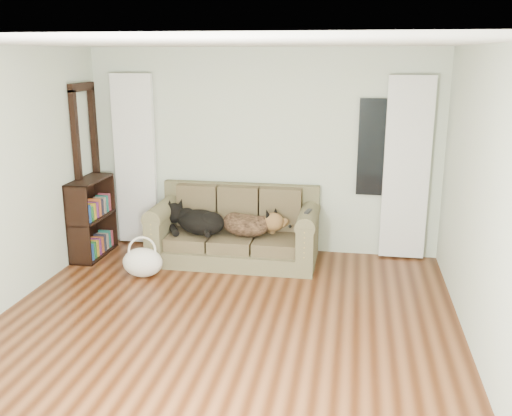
% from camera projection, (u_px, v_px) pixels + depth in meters
% --- Properties ---
extents(floor, '(5.00, 5.00, 0.00)m').
position_uv_depth(floor, '(218.00, 335.00, 5.27)').
color(floor, '#3C1B0A').
rests_on(floor, ground).
extents(ceiling, '(5.00, 5.00, 0.00)m').
position_uv_depth(ceiling, '(213.00, 43.00, 4.59)').
color(ceiling, white).
rests_on(ceiling, ground).
extents(wall_back, '(4.50, 0.04, 2.60)m').
position_uv_depth(wall_back, '(263.00, 152.00, 7.30)').
color(wall_back, beige).
rests_on(wall_back, ground).
extents(wall_right, '(0.04, 5.00, 2.60)m').
position_uv_depth(wall_right, '(489.00, 211.00, 4.55)').
color(wall_right, beige).
rests_on(wall_right, ground).
extents(curtain_left, '(0.55, 0.08, 2.25)m').
position_uv_depth(curtain_left, '(135.00, 160.00, 7.55)').
color(curtain_left, white).
rests_on(curtain_left, ground).
extents(curtain_right, '(0.55, 0.08, 2.25)m').
position_uv_depth(curtain_right, '(406.00, 169.00, 6.97)').
color(curtain_right, white).
rests_on(curtain_right, ground).
extents(window_pane, '(0.50, 0.03, 1.20)m').
position_uv_depth(window_pane, '(378.00, 148.00, 7.01)').
color(window_pane, black).
rests_on(window_pane, wall_back).
extents(door_casing, '(0.07, 0.60, 2.10)m').
position_uv_depth(door_casing, '(88.00, 172.00, 7.31)').
color(door_casing, black).
rests_on(door_casing, ground).
extents(sofa, '(2.03, 0.88, 0.83)m').
position_uv_depth(sofa, '(234.00, 226.00, 7.07)').
color(sofa, '#4C432A').
rests_on(sofa, floor).
extents(dog_black_lab, '(0.86, 0.81, 0.30)m').
position_uv_depth(dog_black_lab, '(198.00, 222.00, 7.11)').
color(dog_black_lab, black).
rests_on(dog_black_lab, sofa).
extents(dog_shepherd, '(0.78, 0.68, 0.29)m').
position_uv_depth(dog_shepherd, '(249.00, 224.00, 7.00)').
color(dog_shepherd, black).
rests_on(dog_shepherd, sofa).
extents(tv_remote, '(0.08, 0.19, 0.02)m').
position_uv_depth(tv_remote, '(308.00, 211.00, 6.68)').
color(tv_remote, black).
rests_on(tv_remote, sofa).
extents(tote_bag, '(0.50, 0.41, 0.34)m').
position_uv_depth(tote_bag, '(143.00, 263.00, 6.63)').
color(tote_bag, beige).
rests_on(tote_bag, floor).
extents(bookshelf, '(0.32, 0.81, 1.00)m').
position_uv_depth(bookshelf, '(92.00, 218.00, 7.24)').
color(bookshelf, black).
rests_on(bookshelf, floor).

